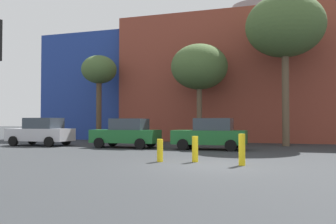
{
  "coord_description": "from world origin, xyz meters",
  "views": [
    {
      "loc": [
        2.34,
        -12.87,
        1.59
      ],
      "look_at": [
        -3.64,
        6.22,
        2.16
      ],
      "focal_mm": 37.76,
      "sensor_mm": 36.0,
      "label": 1
    }
  ],
  "objects_px": {
    "bare_tree_2": "(99,71)",
    "parked_car_1": "(127,133)",
    "bollard_yellow_1": "(242,150)",
    "parked_car_0": "(41,132)",
    "bare_tree_0": "(199,67)",
    "parked_car_2": "(210,134)",
    "bare_tree_1": "(285,27)",
    "bollard_yellow_0": "(195,149)",
    "bollard_yellow_2": "(160,150)"
  },
  "relations": [
    {
      "from": "bare_tree_2",
      "to": "parked_car_1",
      "type": "bearing_deg",
      "value": -48.38
    },
    {
      "from": "bare_tree_2",
      "to": "bollard_yellow_1",
      "type": "height_order",
      "value": "bare_tree_2"
    },
    {
      "from": "parked_car_0",
      "to": "bare_tree_0",
      "type": "distance_m",
      "value": 12.01
    },
    {
      "from": "parked_car_2",
      "to": "bollard_yellow_1",
      "type": "distance_m",
      "value": 7.45
    },
    {
      "from": "bare_tree_1",
      "to": "bollard_yellow_1",
      "type": "relative_size",
      "value": 8.72
    },
    {
      "from": "parked_car_2",
      "to": "bollard_yellow_1",
      "type": "xyz_separation_m",
      "value": [
        2.46,
        -7.03,
        -0.32
      ]
    },
    {
      "from": "bare_tree_0",
      "to": "bollard_yellow_0",
      "type": "height_order",
      "value": "bare_tree_0"
    },
    {
      "from": "bollard_yellow_2",
      "to": "bare_tree_2",
      "type": "bearing_deg",
      "value": 127.43
    },
    {
      "from": "parked_car_1",
      "to": "bare_tree_0",
      "type": "relative_size",
      "value": 0.57
    },
    {
      "from": "parked_car_0",
      "to": "bare_tree_0",
      "type": "height_order",
      "value": "bare_tree_0"
    },
    {
      "from": "bollard_yellow_0",
      "to": "parked_car_0",
      "type": "bearing_deg",
      "value": 152.07
    },
    {
      "from": "parked_car_0",
      "to": "bollard_yellow_1",
      "type": "xyz_separation_m",
      "value": [
        13.99,
        -7.03,
        -0.35
      ]
    },
    {
      "from": "parked_car_1",
      "to": "bare_tree_1",
      "type": "height_order",
      "value": "bare_tree_1"
    },
    {
      "from": "bare_tree_0",
      "to": "bare_tree_1",
      "type": "xyz_separation_m",
      "value": [
        6.0,
        -0.74,
        2.33
      ]
    },
    {
      "from": "parked_car_0",
      "to": "bare_tree_2",
      "type": "height_order",
      "value": "bare_tree_2"
    },
    {
      "from": "bare_tree_2",
      "to": "bollard_yellow_1",
      "type": "relative_size",
      "value": 6.09
    },
    {
      "from": "bare_tree_1",
      "to": "bare_tree_2",
      "type": "xyz_separation_m",
      "value": [
        -14.45,
        1.11,
        -2.22
      ]
    },
    {
      "from": "bollard_yellow_1",
      "to": "parked_car_0",
      "type": "bearing_deg",
      "value": 153.34
    },
    {
      "from": "bare_tree_2",
      "to": "bollard_yellow_0",
      "type": "bearing_deg",
      "value": -48.02
    },
    {
      "from": "parked_car_1",
      "to": "bollard_yellow_1",
      "type": "distance_m",
      "value": 10.45
    },
    {
      "from": "parked_car_1",
      "to": "bollard_yellow_1",
      "type": "height_order",
      "value": "parked_car_1"
    },
    {
      "from": "bare_tree_0",
      "to": "bollard_yellow_2",
      "type": "distance_m",
      "value": 13.08
    },
    {
      "from": "bollard_yellow_0",
      "to": "bare_tree_0",
      "type": "bearing_deg",
      "value": 101.47
    },
    {
      "from": "parked_car_1",
      "to": "bollard_yellow_2",
      "type": "xyz_separation_m",
      "value": [
        4.47,
        -6.75,
        -0.44
      ]
    },
    {
      "from": "parked_car_0",
      "to": "bollard_yellow_2",
      "type": "distance_m",
      "value": 12.69
    },
    {
      "from": "bollard_yellow_0",
      "to": "parked_car_1",
      "type": "bearing_deg",
      "value": 132.29
    },
    {
      "from": "bare_tree_1",
      "to": "bare_tree_0",
      "type": "bearing_deg",
      "value": 172.95
    },
    {
      "from": "parked_car_2",
      "to": "bollard_yellow_0",
      "type": "relative_size",
      "value": 4.07
    },
    {
      "from": "parked_car_1",
      "to": "bollard_yellow_0",
      "type": "bearing_deg",
      "value": 132.29
    },
    {
      "from": "bare_tree_1",
      "to": "bollard_yellow_2",
      "type": "xyz_separation_m",
      "value": [
        -5.0,
        -11.23,
        -7.5
      ]
    },
    {
      "from": "bollard_yellow_2",
      "to": "parked_car_2",
      "type": "bearing_deg",
      "value": 83.31
    },
    {
      "from": "parked_car_2",
      "to": "bare_tree_1",
      "type": "distance_m",
      "value": 9.36
    },
    {
      "from": "bollard_yellow_0",
      "to": "bare_tree_1",
      "type": "bearing_deg",
      "value": 71.53
    },
    {
      "from": "bare_tree_1",
      "to": "bollard_yellow_1",
      "type": "distance_m",
      "value": 13.78
    },
    {
      "from": "parked_car_2",
      "to": "bollard_yellow_2",
      "type": "height_order",
      "value": "parked_car_2"
    },
    {
      "from": "parked_car_0",
      "to": "parked_car_2",
      "type": "bearing_deg",
      "value": 180.0
    },
    {
      "from": "parked_car_0",
      "to": "bollard_yellow_1",
      "type": "relative_size",
      "value": 3.73
    },
    {
      "from": "parked_car_2",
      "to": "bare_tree_0",
      "type": "distance_m",
      "value": 7.27
    },
    {
      "from": "bare_tree_1",
      "to": "bollard_yellow_2",
      "type": "distance_m",
      "value": 14.4
    },
    {
      "from": "bollard_yellow_2",
      "to": "bollard_yellow_1",
      "type": "bearing_deg",
      "value": -4.93
    },
    {
      "from": "bare_tree_2",
      "to": "bollard_yellow_2",
      "type": "distance_m",
      "value": 16.42
    },
    {
      "from": "parked_car_2",
      "to": "parked_car_0",
      "type": "bearing_deg",
      "value": -0.0
    },
    {
      "from": "bare_tree_1",
      "to": "bollard_yellow_0",
      "type": "distance_m",
      "value": 13.69
    },
    {
      "from": "bollard_yellow_0",
      "to": "bollard_yellow_1",
      "type": "height_order",
      "value": "bollard_yellow_1"
    },
    {
      "from": "parked_car_0",
      "to": "bollard_yellow_1",
      "type": "bearing_deg",
      "value": 153.34
    },
    {
      "from": "parked_car_2",
      "to": "bare_tree_0",
      "type": "height_order",
      "value": "bare_tree_0"
    },
    {
      "from": "parked_car_0",
      "to": "parked_car_1",
      "type": "height_order",
      "value": "parked_car_0"
    },
    {
      "from": "bare_tree_0",
      "to": "bollard_yellow_1",
      "type": "relative_size",
      "value": 6.34
    },
    {
      "from": "bollard_yellow_0",
      "to": "parked_car_2",
      "type": "bearing_deg",
      "value": 95.07
    },
    {
      "from": "bare_tree_0",
      "to": "bollard_yellow_2",
      "type": "relative_size",
      "value": 8.08
    }
  ]
}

